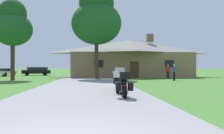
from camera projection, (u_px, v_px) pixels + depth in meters
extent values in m
plane|color=#42752D|center=(88.00, 82.00, 24.84)|extent=(500.00, 500.00, 0.00)
cube|color=gray|center=(88.00, 83.00, 22.85)|extent=(6.40, 80.00, 0.06)
cylinder|color=black|center=(121.00, 88.00, 12.49)|extent=(0.12, 0.64, 0.64)
cylinder|color=black|center=(125.00, 91.00, 11.05)|extent=(0.16, 0.64, 0.64)
cube|color=silver|center=(123.00, 88.00, 11.75)|extent=(0.27, 0.56, 0.30)
ellipsoid|color=black|center=(122.00, 78.00, 12.01)|extent=(0.31, 0.52, 0.26)
cube|color=black|center=(123.00, 80.00, 11.55)|extent=(0.29, 0.52, 0.10)
cylinder|color=silver|center=(121.00, 73.00, 12.45)|extent=(0.66, 0.04, 0.03)
cylinder|color=silver|center=(121.00, 80.00, 12.49)|extent=(0.06, 0.24, 0.73)
cube|color=#B2BCC6|center=(121.00, 70.00, 12.55)|extent=(0.32, 0.11, 0.27)
sphere|color=silver|center=(121.00, 76.00, 12.45)|extent=(0.11, 0.11, 0.11)
cube|color=black|center=(125.00, 76.00, 11.00)|extent=(0.41, 0.37, 0.32)
cube|color=red|center=(125.00, 86.00, 10.83)|extent=(0.14, 0.03, 0.06)
cylinder|color=silver|center=(127.00, 92.00, 11.38)|extent=(0.08, 0.55, 0.07)
cube|color=black|center=(118.00, 86.00, 11.09)|extent=(0.21, 0.40, 0.36)
cube|color=black|center=(130.00, 86.00, 11.12)|extent=(0.21, 0.40, 0.36)
cylinder|color=black|center=(118.00, 85.00, 14.68)|extent=(0.18, 0.65, 0.64)
cylinder|color=black|center=(118.00, 87.00, 13.24)|extent=(0.22, 0.65, 0.64)
cube|color=silver|center=(118.00, 85.00, 13.94)|extent=(0.32, 0.59, 0.30)
ellipsoid|color=gold|center=(118.00, 76.00, 14.20)|extent=(0.36, 0.55, 0.26)
cube|color=black|center=(118.00, 78.00, 13.74)|extent=(0.34, 0.55, 0.10)
cylinder|color=silver|center=(118.00, 72.00, 14.64)|extent=(0.66, 0.10, 0.03)
cylinder|color=silver|center=(118.00, 79.00, 14.68)|extent=(0.09, 0.24, 0.73)
cube|color=#B2BCC6|center=(118.00, 70.00, 14.74)|extent=(0.33, 0.14, 0.27)
sphere|color=silver|center=(118.00, 75.00, 14.64)|extent=(0.11, 0.11, 0.11)
cube|color=silver|center=(118.00, 74.00, 13.19)|extent=(0.44, 0.40, 0.32)
cube|color=red|center=(117.00, 83.00, 13.02)|extent=(0.14, 0.05, 0.06)
cylinder|color=silver|center=(120.00, 88.00, 13.55)|extent=(0.13, 0.55, 0.07)
cylinder|color=black|center=(118.00, 83.00, 16.79)|extent=(0.12, 0.64, 0.64)
cylinder|color=black|center=(120.00, 84.00, 15.35)|extent=(0.16, 0.64, 0.64)
cube|color=silver|center=(119.00, 82.00, 16.05)|extent=(0.27, 0.56, 0.30)
ellipsoid|color=#1E3899|center=(118.00, 75.00, 16.31)|extent=(0.31, 0.52, 0.26)
cube|color=black|center=(119.00, 77.00, 15.85)|extent=(0.29, 0.52, 0.10)
cylinder|color=silver|center=(118.00, 72.00, 16.75)|extent=(0.66, 0.04, 0.03)
cylinder|color=silver|center=(118.00, 77.00, 16.79)|extent=(0.06, 0.24, 0.73)
cube|color=#B2BCC6|center=(118.00, 70.00, 16.85)|extent=(0.32, 0.11, 0.27)
sphere|color=silver|center=(118.00, 74.00, 16.75)|extent=(0.11, 0.11, 0.11)
cube|color=black|center=(120.00, 73.00, 15.30)|extent=(0.40, 0.36, 0.32)
cube|color=red|center=(120.00, 81.00, 15.13)|extent=(0.14, 0.03, 0.06)
cylinder|color=silver|center=(122.00, 85.00, 15.68)|extent=(0.08, 0.55, 0.07)
cube|color=black|center=(115.00, 81.00, 15.38)|extent=(0.20, 0.40, 0.36)
cube|color=black|center=(124.00, 81.00, 15.42)|extent=(0.20, 0.40, 0.36)
cube|color=#896B4C|center=(130.00, 65.00, 36.86)|extent=(15.88, 8.28, 3.31)
pyramid|color=gray|center=(130.00, 47.00, 36.87)|extent=(16.84, 8.78, 1.86)
cube|color=brown|center=(150.00, 38.00, 37.07)|extent=(0.90, 0.90, 1.10)
cube|color=#472D19|center=(134.00, 70.00, 32.70)|extent=(1.10, 0.08, 2.10)
cube|color=black|center=(99.00, 64.00, 32.38)|extent=(1.10, 0.06, 0.90)
cube|color=black|center=(169.00, 64.00, 33.02)|extent=(1.10, 0.06, 0.90)
cylinder|color=black|center=(169.00, 75.00, 31.30)|extent=(0.14, 0.14, 0.86)
cylinder|color=black|center=(167.00, 75.00, 31.27)|extent=(0.14, 0.14, 0.86)
cube|color=#A8231E|center=(168.00, 69.00, 31.29)|extent=(0.38, 0.26, 0.56)
cylinder|color=#A8231E|center=(170.00, 69.00, 31.33)|extent=(0.09, 0.09, 0.58)
cylinder|color=#A8231E|center=(166.00, 69.00, 31.24)|extent=(0.09, 0.09, 0.58)
sphere|color=tan|center=(168.00, 66.00, 31.29)|extent=(0.21, 0.21, 0.21)
cylinder|color=black|center=(175.00, 76.00, 26.71)|extent=(0.14, 0.14, 0.86)
cylinder|color=black|center=(174.00, 76.00, 26.89)|extent=(0.14, 0.14, 0.86)
cube|color=#2D56AD|center=(174.00, 70.00, 26.80)|extent=(0.30, 0.40, 0.56)
cylinder|color=#2D56AD|center=(175.00, 70.00, 26.58)|extent=(0.09, 0.09, 0.58)
cylinder|color=#2D56AD|center=(173.00, 70.00, 27.02)|extent=(0.09, 0.09, 0.58)
sphere|color=tan|center=(174.00, 65.00, 26.80)|extent=(0.21, 0.21, 0.21)
cylinder|color=#422D19|center=(13.00, 60.00, 28.14)|extent=(0.44, 0.44, 4.30)
ellipsoid|color=#1E5623|center=(13.00, 29.00, 28.15)|extent=(4.20, 4.20, 3.57)
ellipsoid|color=#1B4E20|center=(13.00, 14.00, 28.15)|extent=(2.94, 2.94, 3.15)
cylinder|color=#422D19|center=(96.00, 58.00, 30.29)|extent=(0.44, 0.44, 4.86)
ellipsoid|color=#1E5623|center=(96.00, 23.00, 30.29)|extent=(5.78, 5.78, 4.91)
ellipsoid|color=#1B4E20|center=(96.00, 3.00, 30.30)|extent=(4.04, 4.04, 4.33)
cube|color=black|center=(36.00, 72.00, 43.69)|extent=(4.91, 2.89, 0.60)
cube|color=black|center=(37.00, 69.00, 43.76)|extent=(3.52, 2.35, 0.48)
cylinder|color=black|center=(27.00, 74.00, 42.45)|extent=(0.67, 0.37, 0.64)
cylinder|color=black|center=(27.00, 74.00, 44.06)|extent=(0.67, 0.37, 0.64)
cylinder|color=black|center=(45.00, 74.00, 43.33)|extent=(0.67, 0.37, 0.64)
cylinder|color=black|center=(44.00, 73.00, 44.94)|extent=(0.67, 0.37, 0.64)
cube|color=silver|center=(4.00, 73.00, 40.33)|extent=(2.60, 4.47, 0.46)
cube|color=black|center=(5.00, 70.00, 40.43)|extent=(1.95, 2.16, 0.42)
cylinder|color=black|center=(4.00, 74.00, 41.73)|extent=(0.34, 0.67, 0.64)
cylinder|color=black|center=(14.00, 74.00, 41.53)|extent=(0.34, 0.67, 0.64)
cylinder|color=black|center=(5.00, 74.00, 38.94)|extent=(0.34, 0.67, 0.64)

